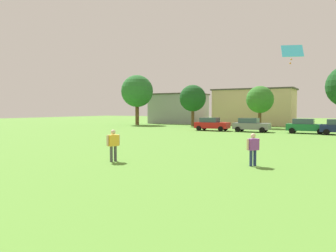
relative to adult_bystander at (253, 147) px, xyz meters
name	(u,v)px	position (x,y,z in m)	size (l,w,h in m)	color
ground_plane	(225,138)	(-6.45, 14.63, -0.95)	(160.00, 160.00, 0.00)	#568C33
adult_bystander	(253,147)	(0.00, 0.00, 0.00)	(0.54, 0.64, 1.60)	navy
bystander_near_trees	(113,143)	(-6.81, -2.16, 0.05)	(0.48, 0.76, 1.69)	#4C4C51
kite	(292,52)	(1.15, 3.93, 5.05)	(1.28, 0.89, 1.11)	#3FBFE5
parked_car_red_0	(211,124)	(-11.29, 23.63, -0.09)	(4.30, 2.02, 1.68)	red
parked_car_gray_1	(251,125)	(-6.28, 23.84, -0.09)	(4.30, 2.02, 1.68)	slate
parked_car_green_2	(306,126)	(-0.14, 24.36, -0.09)	(4.30, 2.02, 1.68)	#196B38
tree_far_left	(137,91)	(-28.56, 32.17, 4.96)	(5.61, 5.61, 8.75)	brown
tree_left	(193,98)	(-17.90, 32.36, 3.55)	(4.27, 4.27, 6.66)	brown
tree_center_left	(260,100)	(-7.22, 32.41, 3.20)	(3.94, 3.94, 6.14)	brown
house_left	(254,107)	(-10.33, 41.46, 2.19)	(13.73, 6.70, 6.26)	beige
house_right	(179,108)	(-25.05, 41.46, 1.95)	(10.06, 7.85, 5.77)	#9999A3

